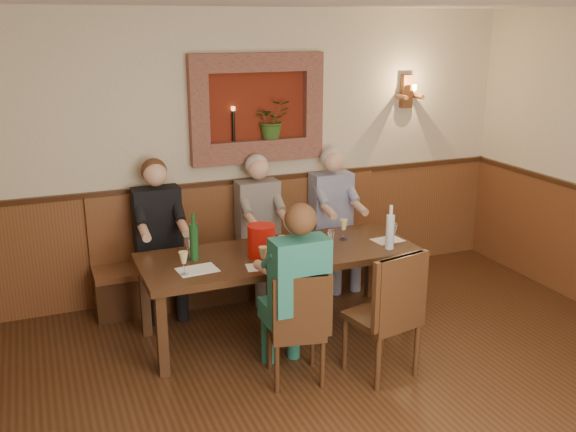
# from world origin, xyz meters

# --- Properties ---
(room_shell) EXTENTS (6.04, 6.04, 2.82)m
(room_shell) POSITION_xyz_m (0.00, 0.00, 1.89)
(room_shell) COLOR #C4B194
(room_shell) RESTS_ON ground
(wainscoting) EXTENTS (6.02, 6.02, 1.15)m
(wainscoting) POSITION_xyz_m (0.00, -0.00, 0.59)
(wainscoting) COLOR brown
(wainscoting) RESTS_ON ground
(wall_niche) EXTENTS (1.36, 0.30, 1.06)m
(wall_niche) POSITION_xyz_m (0.24, 2.94, 1.81)
(wall_niche) COLOR #611C0D
(wall_niche) RESTS_ON ground
(wall_sconce) EXTENTS (0.25, 0.20, 0.35)m
(wall_sconce) POSITION_xyz_m (1.90, 2.93, 1.94)
(wall_sconce) COLOR brown
(wall_sconce) RESTS_ON ground
(dining_table) EXTENTS (2.40, 0.90, 0.75)m
(dining_table) POSITION_xyz_m (0.00, 1.85, 0.68)
(dining_table) COLOR #311E0E
(dining_table) RESTS_ON ground
(bench) EXTENTS (3.00, 0.45, 1.11)m
(bench) POSITION_xyz_m (0.00, 2.79, 0.33)
(bench) COLOR #381E0F
(bench) RESTS_ON ground
(chair_near_left) EXTENTS (0.48, 0.48, 0.92)m
(chair_near_left) POSITION_xyz_m (-0.19, 1.04, 0.27)
(chair_near_left) COLOR #311E0E
(chair_near_left) RESTS_ON ground
(chair_near_right) EXTENTS (0.54, 0.54, 1.04)m
(chair_near_right) POSITION_xyz_m (0.48, 0.87, 0.30)
(chair_near_right) COLOR #311E0E
(chair_near_right) RESTS_ON ground
(person_bench_left) EXTENTS (0.44, 0.54, 1.46)m
(person_bench_left) POSITION_xyz_m (-0.87, 2.69, 0.61)
(person_bench_left) COLOR black
(person_bench_left) RESTS_ON ground
(person_bench_mid) EXTENTS (0.42, 0.52, 1.43)m
(person_bench_mid) POSITION_xyz_m (0.13, 2.69, 0.59)
(person_bench_mid) COLOR #524E4B
(person_bench_mid) RESTS_ON ground
(person_bench_right) EXTENTS (0.43, 0.52, 1.44)m
(person_bench_right) POSITION_xyz_m (0.94, 2.69, 0.60)
(person_bench_right) COLOR navy
(person_bench_right) RESTS_ON ground
(person_chair_front) EXTENTS (0.43, 0.52, 1.44)m
(person_chair_front) POSITION_xyz_m (-0.18, 1.07, 0.59)
(person_chair_front) COLOR #1C4F62
(person_chair_front) RESTS_ON ground
(spittoon_bucket) EXTENTS (0.25, 0.25, 0.27)m
(spittoon_bucket) POSITION_xyz_m (-0.17, 1.82, 0.88)
(spittoon_bucket) COLOR red
(spittoon_bucket) RESTS_ON dining_table
(wine_bottle_green_a) EXTENTS (0.08, 0.08, 0.38)m
(wine_bottle_green_a) POSITION_xyz_m (0.23, 1.81, 0.91)
(wine_bottle_green_a) COLOR #19471E
(wine_bottle_green_a) RESTS_ON dining_table
(wine_bottle_green_b) EXTENTS (0.09, 0.09, 0.40)m
(wine_bottle_green_b) POSITION_xyz_m (-0.73, 1.94, 0.92)
(wine_bottle_green_b) COLOR #19471E
(wine_bottle_green_b) RESTS_ON dining_table
(water_bottle) EXTENTS (0.09, 0.09, 0.40)m
(water_bottle) POSITION_xyz_m (0.93, 1.57, 0.91)
(water_bottle) COLOR silver
(water_bottle) RESTS_ON dining_table
(tasting_sheet_a) EXTENTS (0.33, 0.25, 0.00)m
(tasting_sheet_a) POSITION_xyz_m (-0.77, 1.70, 0.75)
(tasting_sheet_a) COLOR white
(tasting_sheet_a) RESTS_ON dining_table
(tasting_sheet_b) EXTENTS (0.28, 0.21, 0.00)m
(tasting_sheet_b) POSITION_xyz_m (-0.01, 1.61, 0.75)
(tasting_sheet_b) COLOR white
(tasting_sheet_b) RESTS_ON dining_table
(tasting_sheet_c) EXTENTS (0.29, 0.22, 0.00)m
(tasting_sheet_c) POSITION_xyz_m (1.03, 1.77, 0.75)
(tasting_sheet_c) COLOR white
(tasting_sheet_c) RESTS_ON dining_table
(tasting_sheet_d) EXTENTS (0.28, 0.22, 0.00)m
(tasting_sheet_d) POSITION_xyz_m (-0.26, 1.57, 0.75)
(tasting_sheet_d) COLOR white
(tasting_sheet_d) RESTS_ON dining_table
(wine_glass_0) EXTENTS (0.08, 0.08, 0.19)m
(wine_glass_0) POSITION_xyz_m (-0.03, 1.71, 0.85)
(wine_glass_0) COLOR #DDCE84
(wine_glass_0) RESTS_ON dining_table
(wine_glass_1) EXTENTS (0.08, 0.08, 0.19)m
(wine_glass_1) POSITION_xyz_m (-0.77, 1.95, 0.85)
(wine_glass_1) COLOR white
(wine_glass_1) RESTS_ON dining_table
(wine_glass_2) EXTENTS (0.08, 0.08, 0.19)m
(wine_glass_2) POSITION_xyz_m (0.42, 1.70, 0.85)
(wine_glass_2) COLOR white
(wine_glass_2) RESTS_ON dining_table
(wine_glass_3) EXTENTS (0.08, 0.08, 0.19)m
(wine_glass_3) POSITION_xyz_m (-0.89, 1.65, 0.85)
(wine_glass_3) COLOR #DDCE84
(wine_glass_3) RESTS_ON dining_table
(wine_glass_4) EXTENTS (0.08, 0.08, 0.19)m
(wine_glass_4) POSITION_xyz_m (0.66, 1.94, 0.85)
(wine_glass_4) COLOR #DDCE84
(wine_glass_4) RESTS_ON dining_table
(wine_glass_5) EXTENTS (0.08, 0.08, 0.19)m
(wine_glass_5) POSITION_xyz_m (-0.27, 1.52, 0.85)
(wine_glass_5) COLOR #DDCE84
(wine_glass_5) RESTS_ON dining_table
(wine_glass_6) EXTENTS (0.08, 0.08, 0.19)m
(wine_glass_6) POSITION_xyz_m (1.01, 1.65, 0.85)
(wine_glass_6) COLOR white
(wine_glass_6) RESTS_ON dining_table
(wine_glass_7) EXTENTS (0.08, 0.08, 0.19)m
(wine_glass_7) POSITION_xyz_m (0.22, 1.95, 0.85)
(wine_glass_7) COLOR #DDCE84
(wine_glass_7) RESTS_ON dining_table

